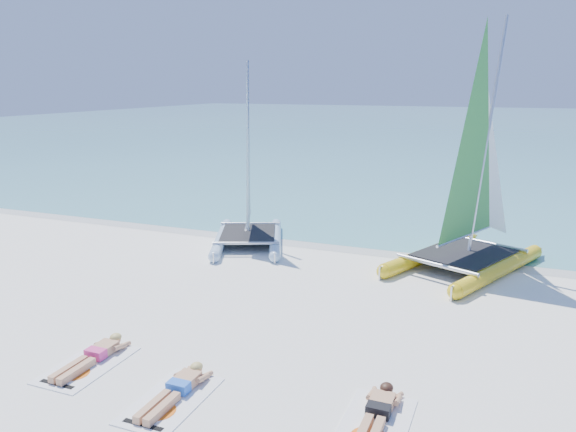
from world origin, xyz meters
name	(u,v)px	position (x,y,z in m)	size (l,w,h in m)	color
ground	(292,311)	(0.00, 0.00, 0.00)	(140.00, 140.00, 0.00)	white
sea	(479,125)	(0.00, 63.00, 0.01)	(140.00, 115.00, 0.01)	#78C8C7
wet_sand_strip	(356,247)	(0.00, 5.50, 0.00)	(140.00, 1.40, 0.01)	silver
catamaran_blue	(248,189)	(-3.37, 4.69, 1.78)	(3.60, 4.83, 5.96)	#ABC7E1
catamaran_yellow	(478,187)	(3.53, 5.13, 2.23)	(4.32, 5.74, 7.07)	yellow
towel_a	(88,365)	(-2.55, -3.74, 0.01)	(1.00, 1.85, 0.02)	white
sunbather_a	(94,355)	(-2.55, -3.55, 0.12)	(0.37, 1.73, 0.26)	#DEAA74
towel_b	(171,400)	(-0.47, -4.16, 0.01)	(1.00, 1.85, 0.02)	white
sunbather_b	(177,388)	(-0.47, -3.97, 0.12)	(0.37, 1.73, 0.26)	#DEAA74
towel_c	(374,425)	(2.77, -3.60, 0.01)	(1.00, 1.85, 0.02)	white
sunbather_c	(378,412)	(2.77, -3.41, 0.12)	(0.37, 1.73, 0.26)	#DEAA74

